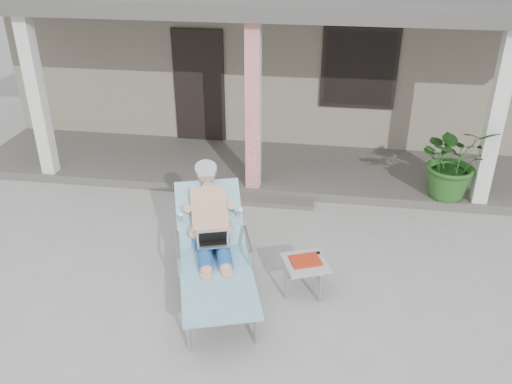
# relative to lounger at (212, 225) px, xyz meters

# --- Properties ---
(ground) EXTENTS (60.00, 60.00, 0.00)m
(ground) POSITION_rel_lounger_xyz_m (0.10, 0.33, -0.87)
(ground) COLOR #9E9E99
(ground) RESTS_ON ground
(house) EXTENTS (10.40, 5.40, 3.30)m
(house) POSITION_rel_lounger_xyz_m (0.10, 6.82, 0.80)
(house) COLOR gray
(house) RESTS_ON ground
(porch_deck) EXTENTS (10.00, 2.00, 0.15)m
(porch_deck) POSITION_rel_lounger_xyz_m (0.10, 3.33, -0.80)
(porch_deck) COLOR #605B56
(porch_deck) RESTS_ON ground
(porch_overhang) EXTENTS (10.00, 2.30, 2.85)m
(porch_overhang) POSITION_rel_lounger_xyz_m (0.10, 3.27, 1.92)
(porch_overhang) COLOR silver
(porch_overhang) RESTS_ON porch_deck
(porch_step) EXTENTS (2.00, 0.30, 0.07)m
(porch_step) POSITION_rel_lounger_xyz_m (0.10, 2.18, -0.83)
(porch_step) COLOR #605B56
(porch_step) RESTS_ON ground
(lounger) EXTENTS (1.41, 2.25, 1.41)m
(lounger) POSITION_rel_lounger_xyz_m (0.00, 0.00, 0.00)
(lounger) COLOR #B7B7BC
(lounger) RESTS_ON ground
(side_table) EXTENTS (0.65, 0.65, 0.45)m
(side_table) POSITION_rel_lounger_xyz_m (1.10, 0.07, -0.49)
(side_table) COLOR #A7A7A2
(side_table) RESTS_ON ground
(potted_palm) EXTENTS (1.21, 1.09, 1.20)m
(potted_palm) POSITION_rel_lounger_xyz_m (3.18, 2.58, -0.12)
(potted_palm) COLOR #26591E
(potted_palm) RESTS_ON porch_deck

